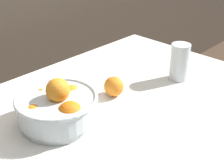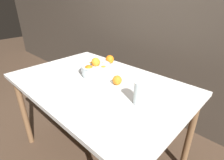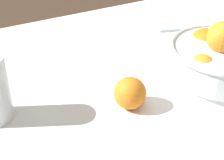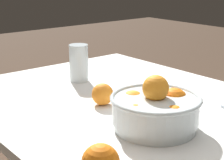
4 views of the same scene
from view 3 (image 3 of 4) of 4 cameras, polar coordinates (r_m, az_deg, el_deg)
name	(u,v)px [view 3 (image 3 of 4)]	position (r m, az deg, el deg)	size (l,w,h in m)	color
dining_table	(159,100)	(0.99, 7.22, -3.02)	(1.38, 0.90, 0.77)	white
fruit_bowl	(221,60)	(0.92, 16.30, 2.91)	(0.25, 0.25, 0.15)	silver
orange_loose_front	(130,93)	(0.81, 2.77, -2.01)	(0.07, 0.07, 0.07)	orange
napkin	(186,19)	(1.25, 11.14, 9.07)	(0.21, 0.15, 0.01)	silver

